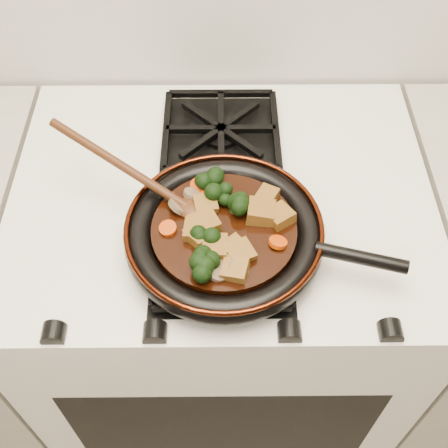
{
  "coord_description": "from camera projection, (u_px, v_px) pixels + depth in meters",
  "views": [
    {
      "loc": [
        -0.0,
        1.03,
        1.66
      ],
      "look_at": [
        0.0,
        1.56,
        0.97
      ],
      "focal_mm": 45.0,
      "sensor_mm": 36.0,
      "label": 1
    }
  ],
  "objects": [
    {
      "name": "skillet",
      "position": [
        225.0,
        234.0,
        0.89
      ],
      "size": [
        0.44,
        0.32,
        0.05
      ],
      "rotation": [
        0.0,
        0.0,
        -0.27
      ],
      "color": "black",
      "rests_on": "burner_grate_front"
    },
    {
      "name": "broccoli_floret_0",
      "position": [
        209.0,
        269.0,
        0.82
      ],
      "size": [
        0.09,
        0.08,
        0.08
      ],
      "primitive_type": null,
      "rotation": [
        -0.23,
        0.2,
        2.17
      ],
      "color": "black",
      "rests_on": "braising_sauce"
    },
    {
      "name": "carrot_coin_3",
      "position": [
        280.0,
        220.0,
        0.89
      ],
      "size": [
        0.03,
        0.03,
        0.01
      ],
      "primitive_type": "cylinder",
      "rotation": [
        -0.03,
        0.26,
        0.0
      ],
      "color": "#C83A05",
      "rests_on": "braising_sauce"
    },
    {
      "name": "tofu_cube_8",
      "position": [
        235.0,
        270.0,
        0.83
      ],
      "size": [
        0.05,
        0.05,
        0.03
      ],
      "primitive_type": "cube",
      "rotation": [
        -0.07,
        0.11,
        2.89
      ],
      "color": "brown",
      "rests_on": "braising_sauce"
    },
    {
      "name": "tofu_cube_9",
      "position": [
        200.0,
        235.0,
        0.86
      ],
      "size": [
        0.06,
        0.06,
        0.03
      ],
      "primitive_type": "cube",
      "rotation": [
        -0.11,
        0.05,
        0.74
      ],
      "color": "brown",
      "rests_on": "braising_sauce"
    },
    {
      "name": "carrot_coin_1",
      "position": [
        278.0,
        242.0,
        0.86
      ],
      "size": [
        0.03,
        0.03,
        0.02
      ],
      "primitive_type": "cylinder",
      "rotation": [
        -0.25,
        0.17,
        0.0
      ],
      "color": "#C83A05",
      "rests_on": "braising_sauce"
    },
    {
      "name": "broccoli_floret_3",
      "position": [
        207.0,
        241.0,
        0.86
      ],
      "size": [
        0.08,
        0.09,
        0.06
      ],
      "primitive_type": null,
      "rotation": [
        -0.03,
        0.17,
        1.1
      ],
      "color": "black",
      "rests_on": "braising_sauce"
    },
    {
      "name": "broccoli_floret_5",
      "position": [
        220.0,
        192.0,
        0.91
      ],
      "size": [
        0.08,
        0.09,
        0.07
      ],
      "primitive_type": null,
      "rotation": [
        0.22,
        0.06,
        0.38
      ],
      "color": "black",
      "rests_on": "braising_sauce"
    },
    {
      "name": "tofu_cube_10",
      "position": [
        198.0,
        230.0,
        0.87
      ],
      "size": [
        0.05,
        0.04,
        0.03
      ],
      "primitive_type": "cube",
      "rotation": [
        -0.1,
        -0.01,
        1.47
      ],
      "color": "brown",
      "rests_on": "braising_sauce"
    },
    {
      "name": "mushroom_slice_1",
      "position": [
        179.0,
        206.0,
        0.9
      ],
      "size": [
        0.04,
        0.05,
        0.03
      ],
      "primitive_type": "cylinder",
      "rotation": [
        0.74,
        0.0,
        2.04
      ],
      "color": "brown",
      "rests_on": "braising_sauce"
    },
    {
      "name": "carrot_coin_0",
      "position": [
        168.0,
        228.0,
        0.88
      ],
      "size": [
        0.03,
        0.03,
        0.01
      ],
      "primitive_type": "cylinder",
      "rotation": [
        0.13,
        -0.12,
        0.0
      ],
      "color": "#C83A05",
      "rests_on": "braising_sauce"
    },
    {
      "name": "tofu_cube_2",
      "position": [
        235.0,
        248.0,
        0.85
      ],
      "size": [
        0.05,
        0.05,
        0.02
      ],
      "primitive_type": "cube",
      "rotation": [
        0.04,
        -0.07,
        2.28
      ],
      "color": "brown",
      "rests_on": "braising_sauce"
    },
    {
      "name": "mushroom_slice_0",
      "position": [
        193.0,
        194.0,
        0.92
      ],
      "size": [
        0.04,
        0.04,
        0.02
      ],
      "primitive_type": "cylinder",
      "rotation": [
        0.42,
        0.0,
        2.47
      ],
      "color": "brown",
      "rests_on": "braising_sauce"
    },
    {
      "name": "broccoli_floret_4",
      "position": [
        209.0,
        183.0,
        0.93
      ],
      "size": [
        0.08,
        0.09,
        0.07
      ],
      "primitive_type": null,
      "rotation": [
        0.23,
        0.21,
        2.21
      ],
      "color": "black",
      "rests_on": "braising_sauce"
    },
    {
      "name": "burner_grate_front",
      "position": [
        222.0,
        252.0,
        0.91
      ],
      "size": [
        0.23,
        0.23,
        0.03
      ],
      "primitive_type": null,
      "color": "black",
      "rests_on": "stove"
    },
    {
      "name": "tofu_cube_7",
      "position": [
        280.0,
        216.0,
        0.89
      ],
      "size": [
        0.05,
        0.05,
        0.03
      ],
      "primitive_type": "cube",
      "rotation": [
        -0.1,
        -0.03,
        0.58
      ],
      "color": "brown",
      "rests_on": "braising_sauce"
    },
    {
      "name": "stove",
      "position": [
        222.0,
        313.0,
        1.36
      ],
      "size": [
        0.76,
        0.6,
        0.9
      ],
      "primitive_type": "cube",
      "color": "white",
      "rests_on": "ground"
    },
    {
      "name": "wooden_spoon",
      "position": [
        148.0,
        182.0,
        0.91
      ],
      "size": [
        0.16,
        0.11,
        0.27
      ],
      "rotation": [
        0.0,
        0.0,
        2.62
      ],
      "color": "#44210E",
      "rests_on": "braising_sauce"
    },
    {
      "name": "burner_grate_back",
      "position": [
        221.0,
        132.0,
        1.08
      ],
      "size": [
        0.23,
        0.23,
        0.03
      ],
      "primitive_type": null,
      "color": "black",
      "rests_on": "stove"
    },
    {
      "name": "braising_sauce",
      "position": [
        224.0,
        232.0,
        0.89
      ],
      "size": [
        0.23,
        0.23,
        0.02
      ],
      "primitive_type": "cylinder",
      "color": "black",
      "rests_on": "skillet"
    },
    {
      "name": "tofu_cube_1",
      "position": [
        239.0,
        253.0,
        0.84
      ],
      "size": [
        0.06,
        0.05,
        0.03
      ],
      "primitive_type": "cube",
      "rotation": [
        0.09,
        -0.12,
        2.06
      ],
      "color": "brown",
      "rests_on": "braising_sauce"
    },
    {
      "name": "tofu_cube_0",
      "position": [
        205.0,
        224.0,
        0.88
      ],
      "size": [
        0.06,
        0.06,
        0.03
      ],
      "primitive_type": "cube",
      "rotation": [
        -0.05,
        -0.06,
        0.43
      ],
      "color": "brown",
      "rests_on": "braising_sauce"
    },
    {
      "name": "carrot_coin_2",
      "position": [
        199.0,
        184.0,
        0.93
      ],
      "size": [
        0.03,
        0.03,
        0.02
      ],
      "primitive_type": "cylinder",
      "rotation": [
        0.05,
        -0.32,
        0.0
      ],
      "color": "#C83A05",
      "rests_on": "braising_sauce"
    },
    {
      "name": "tofu_cube_5",
      "position": [
        267.0,
        196.0,
        0.91
      ],
      "size": [
        0.04,
        0.05,
        0.02
      ],
      "primitive_type": "cube",
      "rotation": [
        -0.03,
        -0.01,
        1.06
      ],
      "color": "brown",
      "rests_on": "braising_sauce"
    },
    {
      "name": "tofu_cube_3",
      "position": [
        215.0,
        248.0,
        0.85
      ],
      "size": [
        0.04,
        0.04,
        0.03
      ],
      "primitive_type": "cube",
      "rotation": [
        -0.02,
        0.03,
        1.52
      ],
      "color": "brown",
      "rests_on": "braising_sauce"
    },
    {
      "name": "mushroom_slice_3",
      "position": [
        218.0,
        270.0,
        0.83
      ],
      "size": [
        0.05,
        0.05,
        0.02
      ],
      "primitive_type": "cylinder",
      "rotation": [
        0.4,
        0.0,
        1.3
      ],
      "color": "brown",
      "rests_on": "braising_sauce"
    },
    {
      "name": "broccoli_floret_1",
      "position": [
        208.0,
        259.0,
        0.83
      ],
      "size": [
        0.09,
        0.09,
        0.07
      ],
      "primitive_type": null,
      "rotation": [
        0.05,
        0.23,
        2.38
      ],
      "color": "black",
      "rests_on": "braising_sauce"
    },
    {
      "name": "carrot_coin_4",
      "position": [
        210.0,
        193.0,
        0.92
      ],
      "size": [
        0.03,
        0.03,
        0.01
      ],
      "primitive_type": "cylinder",
      "rotation": [
        -0.19,
        -0.01,
        0.0
      ],
      "color": "#C83A05",
      "rests_on": "braising_sauce"
    },
    {
      "name": "tofu_cube_6",
      "position": [
        205.0,
        205.0,
        0.9
      ],
      "size": [
        0.04,
        0.04,
        0.02
      ],
      "primitive_type": "cube",
      "rotation": [
        0.05,
        -0.07,
        1.78
      ],
      "color": "brown",
      "rests_on": "braising_sauce"
    },
    {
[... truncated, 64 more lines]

